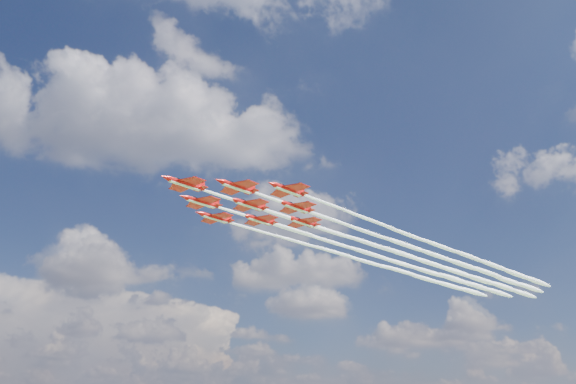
% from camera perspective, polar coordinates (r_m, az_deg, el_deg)
% --- Properties ---
extents(jet_lead, '(114.38, 86.94, 3.01)m').
position_cam_1_polar(jet_lead, '(177.37, 7.68, -5.02)').
color(jet_lead, red).
extents(jet_row2_port, '(114.38, 86.94, 3.01)m').
position_cam_1_polar(jet_row2_port, '(181.14, 11.42, -5.13)').
color(jet_row2_port, red).
extents(jet_row2_starb, '(114.38, 86.94, 3.01)m').
position_cam_1_polar(jet_row2_starb, '(189.14, 7.85, -6.07)').
color(jet_row2_starb, red).
extents(jet_row3_port, '(114.38, 86.94, 3.01)m').
position_cam_1_polar(jet_row3_port, '(185.64, 14.99, -5.22)').
color(jet_row3_port, red).
extents(jet_row3_centre, '(114.38, 86.94, 3.01)m').
position_cam_1_polar(jet_row3_centre, '(192.92, 11.37, -6.16)').
color(jet_row3_centre, red).
extents(jet_row3_starb, '(114.38, 86.94, 3.01)m').
position_cam_1_polar(jet_row3_starb, '(200.96, 8.01, -7.00)').
color(jet_row3_starb, red).
extents(jet_row4_port, '(114.38, 86.94, 3.01)m').
position_cam_1_polar(jet_row4_port, '(197.39, 14.73, -6.22)').
color(jet_row4_port, red).
extents(jet_row4_starb, '(114.38, 86.94, 3.01)m').
position_cam_1_polar(jet_row4_starb, '(204.76, 11.32, -7.07)').
color(jet_row4_starb, red).
extents(jet_tail, '(114.38, 86.94, 3.01)m').
position_cam_1_polar(jet_tail, '(209.21, 14.51, -7.11)').
color(jet_tail, red).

